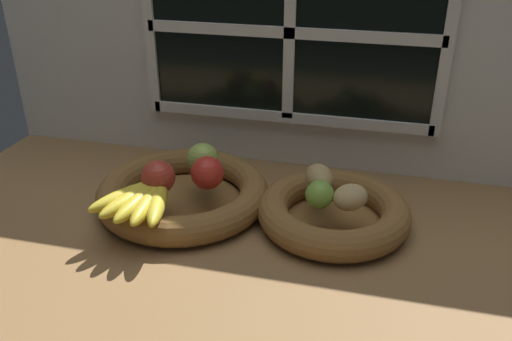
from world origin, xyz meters
TOP-DOWN VIEW (x-y plane):
  - ground_plane at (0.00, 0.00)cm, footprint 140.00×90.00cm
  - back_wall at (0.00, 29.77)cm, footprint 140.00×4.60cm
  - fruit_bowl_left at (-16.69, 3.87)cm, footprint 34.77×34.77cm
  - fruit_bowl_right at (13.85, 3.87)cm, footprint 29.10×29.10cm
  - apple_red_right at (-10.63, 2.06)cm, footprint 6.49×6.49cm
  - apple_green_back at (-13.49, 7.64)cm, footprint 6.55×6.55cm
  - apple_red_front at (-19.08, -1.90)cm, footprint 6.51×6.51cm
  - banana_bunch_front at (-19.91, -7.80)cm, footprint 15.70×17.43cm
  - potato_small at (16.88, 0.85)cm, footprint 8.68×8.72cm
  - potato_oblong at (10.45, 6.52)cm, footprint 7.77×9.16cm
  - lime_near at (11.41, 0.21)cm, footprint 5.22×5.22cm

SIDE VIEW (x-z plane):
  - ground_plane at x=0.00cm, z-range -3.00..0.00cm
  - fruit_bowl_left at x=-16.69cm, z-range -0.18..5.64cm
  - fruit_bowl_right at x=13.85cm, z-range -0.17..5.66cm
  - banana_bunch_front at x=-19.91cm, z-range 5.82..8.99cm
  - potato_small at x=16.88cm, z-range 5.82..10.48cm
  - potato_oblong at x=10.45cm, z-range 5.82..10.86cm
  - lime_near at x=11.41cm, z-range 5.82..11.04cm
  - apple_red_right at x=-10.63cm, z-range 5.82..12.32cm
  - apple_red_front at x=-19.08cm, z-range 5.82..12.33cm
  - apple_green_back at x=-13.49cm, z-range 5.82..12.37cm
  - back_wall at x=0.00cm, z-range 0.38..55.38cm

